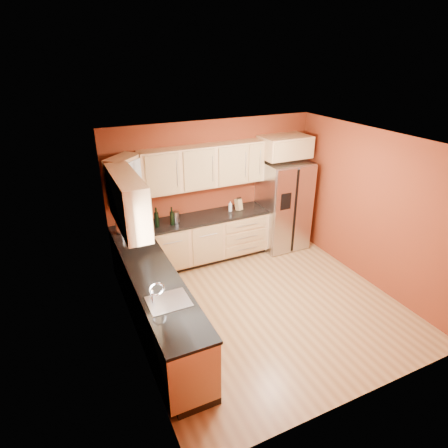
% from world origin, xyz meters
% --- Properties ---
extents(floor, '(4.00, 4.00, 0.00)m').
position_xyz_m(floor, '(0.00, 0.00, 0.00)').
color(floor, olive).
rests_on(floor, ground).
extents(ceiling, '(4.00, 4.00, 0.00)m').
position_xyz_m(ceiling, '(0.00, 0.00, 2.60)').
color(ceiling, silver).
rests_on(ceiling, wall_back).
extents(wall_back, '(4.00, 0.04, 2.60)m').
position_xyz_m(wall_back, '(0.00, 2.00, 1.30)').
color(wall_back, maroon).
rests_on(wall_back, floor).
extents(wall_front, '(4.00, 0.04, 2.60)m').
position_xyz_m(wall_front, '(0.00, -2.00, 1.30)').
color(wall_front, maroon).
rests_on(wall_front, floor).
extents(wall_left, '(0.04, 4.00, 2.60)m').
position_xyz_m(wall_left, '(-2.00, 0.00, 1.30)').
color(wall_left, maroon).
rests_on(wall_left, floor).
extents(wall_right, '(0.04, 4.00, 2.60)m').
position_xyz_m(wall_right, '(2.00, 0.00, 1.30)').
color(wall_right, maroon).
rests_on(wall_right, floor).
extents(base_cabinets_back, '(2.90, 0.60, 0.88)m').
position_xyz_m(base_cabinets_back, '(-0.55, 1.70, 0.44)').
color(base_cabinets_back, tan).
rests_on(base_cabinets_back, floor).
extents(base_cabinets_left, '(0.60, 2.80, 0.88)m').
position_xyz_m(base_cabinets_left, '(-1.70, 0.00, 0.44)').
color(base_cabinets_left, tan).
rests_on(base_cabinets_left, floor).
extents(countertop_back, '(2.90, 0.62, 0.04)m').
position_xyz_m(countertop_back, '(-0.55, 1.69, 0.90)').
color(countertop_back, black).
rests_on(countertop_back, base_cabinets_back).
extents(countertop_left, '(0.62, 2.80, 0.04)m').
position_xyz_m(countertop_left, '(-1.69, 0.00, 0.90)').
color(countertop_left, black).
rests_on(countertop_left, base_cabinets_left).
extents(upper_cabinets_back, '(2.30, 0.33, 0.75)m').
position_xyz_m(upper_cabinets_back, '(-0.25, 1.83, 1.83)').
color(upper_cabinets_back, tan).
rests_on(upper_cabinets_back, wall_back).
extents(upper_cabinets_left, '(0.33, 1.35, 0.75)m').
position_xyz_m(upper_cabinets_left, '(-1.83, 0.72, 1.83)').
color(upper_cabinets_left, tan).
rests_on(upper_cabinets_left, wall_left).
extents(corner_upper_cabinet, '(0.67, 0.67, 0.75)m').
position_xyz_m(corner_upper_cabinet, '(-1.67, 1.67, 1.83)').
color(corner_upper_cabinet, tan).
rests_on(corner_upper_cabinet, wall_back).
extents(over_fridge_cabinet, '(0.92, 0.60, 0.40)m').
position_xyz_m(over_fridge_cabinet, '(1.35, 1.70, 2.05)').
color(over_fridge_cabinet, tan).
rests_on(over_fridge_cabinet, wall_back).
extents(refrigerator, '(0.90, 0.75, 1.78)m').
position_xyz_m(refrigerator, '(1.35, 1.62, 0.89)').
color(refrigerator, '#ADACB1').
rests_on(refrigerator, floor).
extents(window, '(0.03, 0.90, 1.00)m').
position_xyz_m(window, '(-1.98, -0.50, 1.55)').
color(window, white).
rests_on(window, wall_left).
extents(sink_faucet, '(0.50, 0.42, 0.30)m').
position_xyz_m(sink_faucet, '(-1.69, -0.50, 1.07)').
color(sink_faucet, white).
rests_on(sink_faucet, countertop_left).
extents(canister_left, '(0.18, 0.18, 0.22)m').
position_xyz_m(canister_left, '(-1.85, 1.65, 1.03)').
color(canister_left, '#ADACB1').
rests_on(canister_left, countertop_back).
extents(canister_right, '(0.13, 0.13, 0.19)m').
position_xyz_m(canister_right, '(-0.86, 1.70, 1.02)').
color(canister_right, '#ADACB1').
rests_on(canister_right, countertop_back).
extents(wine_bottle_a, '(0.08, 0.08, 0.35)m').
position_xyz_m(wine_bottle_a, '(-1.22, 1.64, 1.10)').
color(wine_bottle_a, black).
rests_on(wine_bottle_a, countertop_back).
extents(wine_bottle_b, '(0.10, 0.10, 0.33)m').
position_xyz_m(wine_bottle_b, '(-0.96, 1.61, 1.08)').
color(wine_bottle_b, black).
rests_on(wine_bottle_b, countertop_back).
extents(knife_block, '(0.14, 0.13, 0.22)m').
position_xyz_m(knife_block, '(0.40, 1.72, 1.03)').
color(knife_block, tan).
rests_on(knife_block, countertop_back).
extents(soap_dispenser, '(0.08, 0.08, 0.19)m').
position_xyz_m(soap_dispenser, '(0.23, 1.72, 1.02)').
color(soap_dispenser, white).
rests_on(soap_dispenser, countertop_back).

